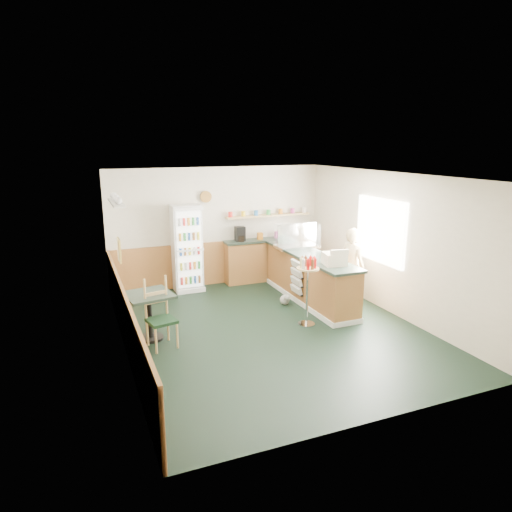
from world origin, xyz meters
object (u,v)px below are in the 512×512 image
shopkeeper (352,266)px  cash_register (334,259)px  cafe_chair (160,311)px  cafe_table (149,307)px  drinks_fridge (187,248)px  condiment_stand (308,280)px  display_case (297,236)px

shopkeeper → cash_register: bearing=105.7°
cafe_chair → cafe_table: bearing=101.9°
drinks_fridge → condiment_stand: bearing=-61.8°
drinks_fridge → cash_register: 3.37m
drinks_fridge → cafe_chair: (-1.11, -2.66, -0.37)m
display_case → condiment_stand: size_ratio=0.73×
display_case → cafe_chair: bearing=-154.1°
drinks_fridge → cafe_chair: drinks_fridge is taller
drinks_fridge → shopkeeper: size_ratio=1.21×
display_case → shopkeeper: shopkeeper is taller
shopkeeper → display_case: bearing=17.0°
condiment_stand → shopkeeper: bearing=25.1°
cash_register → shopkeeper: size_ratio=0.25×
display_case → drinks_fridge: bearing=153.8°
drinks_fridge → display_case: size_ratio=2.09×
shopkeeper → condiment_stand: (-1.37, -0.64, 0.06)m
display_case → cash_register: size_ratio=2.27×
shopkeeper → condiment_stand: size_ratio=1.27×
cash_register → cafe_chair: 3.32m
shopkeeper → cafe_chair: (-3.97, -0.50, -0.20)m
display_case → condiment_stand: display_case is taller
shopkeeper → cafe_table: 4.11m
display_case → condiment_stand: 1.90m
shopkeeper → cafe_chair: shopkeeper is taller
shopkeeper → cafe_chair: 4.01m
cash_register → cafe_table: bearing=-172.6°
cash_register → display_case: bearing=100.9°
drinks_fridge → cafe_chair: size_ratio=1.69×
cash_register → cafe_table: size_ratio=0.48×
condiment_stand → cafe_chair: condiment_stand is taller
cash_register → condiment_stand: 0.75m
cash_register → condiment_stand: size_ratio=0.32×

